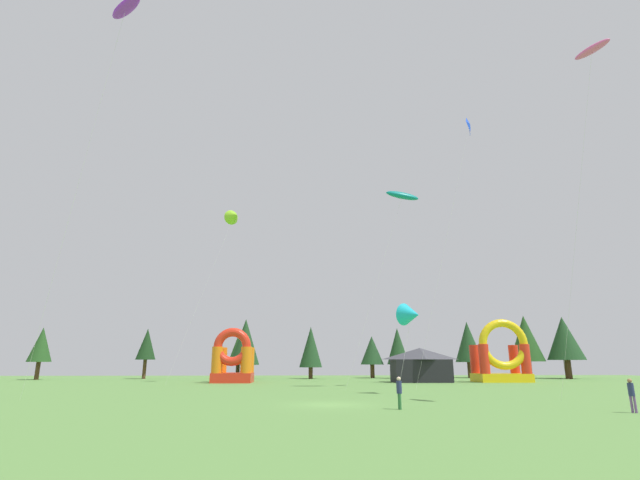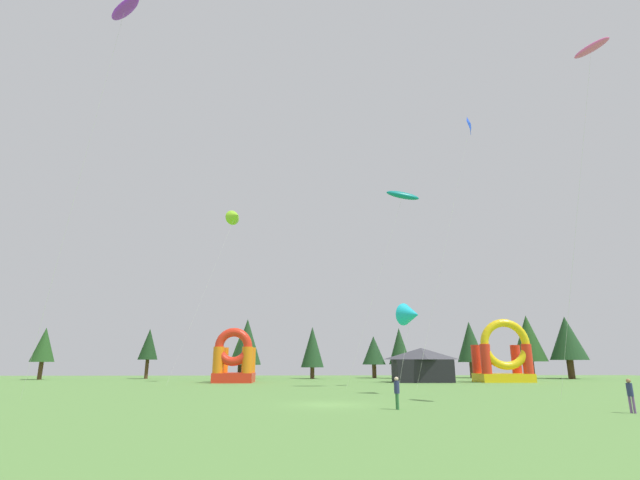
# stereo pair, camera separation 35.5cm
# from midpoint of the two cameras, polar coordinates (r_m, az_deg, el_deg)

# --- Properties ---
(ground_plane) EXTENTS (120.00, 120.00, 0.00)m
(ground_plane) POSITION_cam_midpoint_polar(r_m,az_deg,el_deg) (29.22, 0.88, -19.53)
(ground_plane) COLOR #5B8C42
(kite_cyan_delta) EXTENTS (2.82, 2.49, 7.13)m
(kite_cyan_delta) POSITION_cam_midpoint_polar(r_m,az_deg,el_deg) (38.74, 10.85, -8.97)
(kite_cyan_delta) COLOR #19B7CC
(kite_cyan_delta) RESTS_ON ground_plane
(kite_teal_parafoil) EXTENTS (8.15, 1.78, 20.28)m
(kite_teal_parafoil) POSITION_cam_midpoint_polar(r_m,az_deg,el_deg) (50.01, 9.85, 5.37)
(kite_teal_parafoil) COLOR #0C7F7A
(kite_teal_parafoil) RESTS_ON ground_plane
(kite_purple_parafoil) EXTENTS (7.40, 6.32, 27.42)m
(kite_purple_parafoil) POSITION_cam_midpoint_polar(r_m,az_deg,el_deg) (39.44, -22.94, 24.73)
(kite_purple_parafoil) COLOR purple
(kite_purple_parafoil) RESTS_ON ground_plane
(kite_pink_parafoil) EXTENTS (3.53, 5.96, 23.14)m
(kite_pink_parafoil) POSITION_cam_midpoint_polar(r_m,az_deg,el_deg) (38.27, 30.12, 19.49)
(kite_pink_parafoil) COLOR #EA599E
(kite_pink_parafoil) RESTS_ON ground_plane
(kite_blue_diamond) EXTENTS (8.23, 1.85, 28.03)m
(kite_blue_diamond) POSITION_cam_midpoint_polar(r_m,az_deg,el_deg) (54.32, 17.70, 13.16)
(kite_blue_diamond) COLOR blue
(kite_blue_diamond) RESTS_ON ground_plane
(kite_lime_delta) EXTENTS (7.35, 5.27, 21.82)m
(kite_lime_delta) POSITION_cam_midpoint_polar(r_m,az_deg,el_deg) (61.64, -10.66, 2.89)
(kite_lime_delta) COLOR #8CD826
(kite_lime_delta) RESTS_ON ground_plane
(person_midfield) EXTENTS (0.40, 0.40, 1.65)m
(person_midfield) POSITION_cam_midpoint_polar(r_m,az_deg,el_deg) (29.04, 33.55, -15.29)
(person_midfield) COLOR #724C8C
(person_midfield) RESTS_ON ground_plane
(person_left_edge) EXTENTS (0.35, 0.35, 1.68)m
(person_left_edge) POSITION_cam_midpoint_polar(r_m,az_deg,el_deg) (26.62, 9.28, -17.67)
(person_left_edge) COLOR #33723F
(person_left_edge) RESTS_ON ground_plane
(inflatable_yellow_castle) EXTENTS (6.40, 4.34, 7.63)m
(inflatable_yellow_castle) POSITION_cam_midpoint_polar(r_m,az_deg,el_deg) (63.99, 21.23, -13.43)
(inflatable_yellow_castle) COLOR yellow
(inflatable_yellow_castle) RESTS_ON ground_plane
(inflatable_orange_dome) EXTENTS (4.76, 4.69, 6.45)m
(inflatable_orange_dome) POSITION_cam_midpoint_polar(r_m,az_deg,el_deg) (59.55, -10.81, -14.53)
(inflatable_orange_dome) COLOR red
(inflatable_orange_dome) RESTS_ON ground_plane
(festival_tent) EXTENTS (6.92, 4.09, 4.13)m
(festival_tent) POSITION_cam_midpoint_polar(r_m,az_deg,el_deg) (61.12, 12.06, -14.75)
(festival_tent) COLOR black
(festival_tent) RESTS_ON ground_plane
(tree_row_0) EXTENTS (3.22, 3.22, 7.26)m
(tree_row_0) POSITION_cam_midpoint_polar(r_m,az_deg,el_deg) (78.99, -31.10, -10.94)
(tree_row_0) COLOR #4C331E
(tree_row_0) RESTS_ON ground_plane
(tree_row_1) EXTENTS (2.86, 2.86, 7.30)m
(tree_row_1) POSITION_cam_midpoint_polar(r_m,az_deg,el_deg) (76.19, -20.60, -11.89)
(tree_row_1) COLOR #4C331E
(tree_row_1) RESTS_ON ground_plane
(tree_row_2) EXTENTS (3.30, 3.30, 6.79)m
(tree_row_2) POSITION_cam_midpoint_polar(r_m,az_deg,el_deg) (74.90, -10.08, -13.02)
(tree_row_2) COLOR #4C331E
(tree_row_2) RESTS_ON ground_plane
(tree_row_3) EXTENTS (4.36, 4.36, 8.70)m
(tree_row_3) POSITION_cam_midpoint_polar(r_m,az_deg,el_deg) (71.93, -9.28, -12.22)
(tree_row_3) COLOR #4C331E
(tree_row_3) RESTS_ON ground_plane
(tree_row_4) EXTENTS (3.43, 3.43, 7.60)m
(tree_row_4) POSITION_cam_midpoint_polar(r_m,az_deg,el_deg) (72.00, -1.29, -12.98)
(tree_row_4) COLOR #4C331E
(tree_row_4) RESTS_ON ground_plane
(tree_row_5) EXTENTS (3.63, 3.63, 6.37)m
(tree_row_5) POSITION_cam_midpoint_polar(r_m,az_deg,el_deg) (75.71, 6.24, -13.32)
(tree_row_5) COLOR #4C331E
(tree_row_5) RESTS_ON ground_plane
(tree_row_6) EXTENTS (3.33, 3.33, 7.51)m
(tree_row_6) POSITION_cam_midpoint_polar(r_m,az_deg,el_deg) (74.34, 9.35, -12.74)
(tree_row_6) COLOR #4C331E
(tree_row_6) RESTS_ON ground_plane
(tree_row_7) EXTENTS (4.23, 4.23, 8.70)m
(tree_row_7) POSITION_cam_midpoint_polar(r_m,az_deg,el_deg) (79.56, 17.55, -11.83)
(tree_row_7) COLOR #4C331E
(tree_row_7) RESTS_ON ground_plane
(tree_row_8) EXTENTS (5.15, 5.15, 9.52)m
(tree_row_8) POSITION_cam_midpoint_polar(r_m,az_deg,el_deg) (80.94, 23.76, -11.00)
(tree_row_8) COLOR #4C331E
(tree_row_8) RESTS_ON ground_plane
(tree_row_9) EXTENTS (5.37, 5.37, 9.16)m
(tree_row_9) POSITION_cam_midpoint_polar(r_m,az_deg,el_deg) (81.18, 27.62, -10.64)
(tree_row_9) COLOR #4C331E
(tree_row_9) RESTS_ON ground_plane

